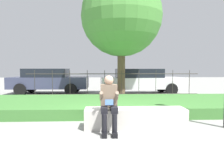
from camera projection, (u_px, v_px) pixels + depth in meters
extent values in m
plane|color=gray|center=(123.00, 128.00, 5.29)|extent=(60.00, 60.00, 0.00)
cube|color=beige|center=(135.00, 118.00, 5.28)|extent=(2.42, 0.58, 0.47)
cube|color=#9B978F|center=(135.00, 126.00, 5.30)|extent=(2.32, 0.53, 0.08)
cube|color=black|center=(104.00, 135.00, 4.58)|extent=(0.11, 0.26, 0.09)
cylinder|color=black|center=(104.00, 123.00, 4.62)|extent=(0.11, 0.11, 0.38)
cube|color=black|center=(104.00, 109.00, 4.81)|extent=(0.15, 0.42, 0.13)
cube|color=black|center=(115.00, 135.00, 4.59)|extent=(0.11, 0.26, 0.09)
cylinder|color=black|center=(115.00, 123.00, 4.63)|extent=(0.11, 0.11, 0.38)
cube|color=black|center=(114.00, 109.00, 4.82)|extent=(0.15, 0.42, 0.13)
cube|color=#7A6651|center=(109.00, 96.00, 5.01)|extent=(0.38, 0.24, 0.54)
sphere|color=tan|center=(109.00, 80.00, 4.96)|extent=(0.21, 0.21, 0.21)
cylinder|color=#7A6651|center=(101.00, 96.00, 4.84)|extent=(0.08, 0.29, 0.24)
cylinder|color=#7A6651|center=(117.00, 96.00, 4.85)|extent=(0.08, 0.29, 0.24)
cube|color=#335689|center=(109.00, 102.00, 4.75)|extent=(0.18, 0.09, 0.13)
cube|color=#3D7533|center=(116.00, 105.00, 7.71)|extent=(9.78, 3.49, 0.32)
cylinder|color=#332D28|center=(113.00, 94.00, 9.89)|extent=(7.78, 0.03, 0.03)
cylinder|color=#332D28|center=(113.00, 74.00, 9.83)|extent=(7.78, 0.03, 0.03)
cylinder|color=#332D28|center=(35.00, 85.00, 9.71)|extent=(0.02, 0.02, 1.35)
cylinder|color=#332D28|center=(52.00, 85.00, 9.74)|extent=(0.02, 0.02, 1.35)
cylinder|color=#332D28|center=(70.00, 85.00, 9.78)|extent=(0.02, 0.02, 1.35)
cylinder|color=#332D28|center=(87.00, 85.00, 9.81)|extent=(0.02, 0.02, 1.35)
cylinder|color=#332D28|center=(105.00, 85.00, 9.84)|extent=(0.02, 0.02, 1.35)
cylinder|color=#332D28|center=(122.00, 85.00, 9.88)|extent=(0.02, 0.02, 1.35)
cylinder|color=#332D28|center=(139.00, 85.00, 9.91)|extent=(0.02, 0.02, 1.35)
cylinder|color=#332D28|center=(156.00, 85.00, 9.95)|extent=(0.02, 0.02, 1.35)
cylinder|color=#332D28|center=(173.00, 85.00, 9.98)|extent=(0.02, 0.02, 1.35)
cylinder|color=#332D28|center=(189.00, 85.00, 10.02)|extent=(0.02, 0.02, 1.35)
cube|color=#383D56|center=(50.00, 83.00, 12.32)|extent=(4.32, 1.83, 0.63)
cube|color=black|center=(46.00, 73.00, 12.28)|extent=(2.39, 1.58, 0.47)
cylinder|color=black|center=(71.00, 89.00, 11.53)|extent=(0.65, 0.21, 0.65)
cylinder|color=black|center=(75.00, 87.00, 13.22)|extent=(0.65, 0.21, 0.65)
cylinder|color=black|center=(20.00, 90.00, 11.47)|extent=(0.65, 0.21, 0.65)
cylinder|color=black|center=(31.00, 87.00, 13.16)|extent=(0.65, 0.21, 0.65)
cube|color=silver|center=(142.00, 83.00, 12.31)|extent=(4.66, 1.98, 0.61)
cube|color=black|center=(139.00, 73.00, 12.25)|extent=(2.59, 1.67, 0.49)
cylinder|color=black|center=(172.00, 89.00, 11.62)|extent=(0.66, 0.23, 0.65)
cylinder|color=black|center=(161.00, 87.00, 13.31)|extent=(0.66, 0.23, 0.65)
cylinder|color=black|center=(119.00, 90.00, 11.34)|extent=(0.66, 0.23, 0.65)
cylinder|color=black|center=(115.00, 87.00, 13.04)|extent=(0.66, 0.23, 0.65)
cylinder|color=brown|center=(121.00, 69.00, 10.24)|extent=(0.36, 0.36, 2.83)
sphere|color=#4C8E3D|center=(121.00, 16.00, 10.07)|extent=(3.74, 3.74, 3.74)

